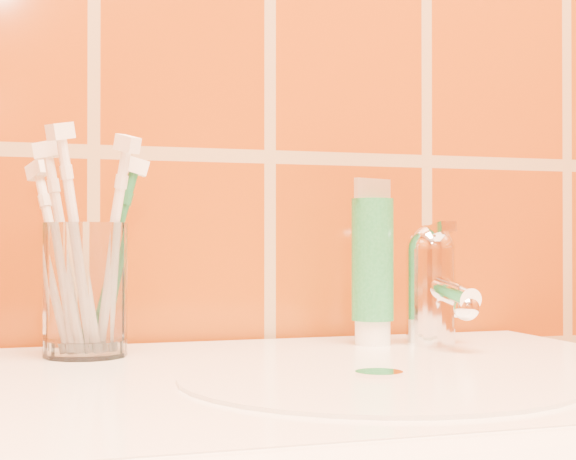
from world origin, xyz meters
name	(u,v)px	position (x,y,z in m)	size (l,w,h in m)	color
glass_tumbler	(86,290)	(-0.20, 1.10, 0.91)	(0.07, 0.07, 0.12)	white
toothpaste_tube	(373,267)	(0.08, 1.11, 0.93)	(0.05, 0.04, 0.16)	white
faucet	(433,280)	(0.14, 1.09, 0.91)	(0.05, 0.11, 0.12)	white
toothbrush_0	(110,256)	(-0.18, 1.11, 0.94)	(0.07, 0.02, 0.19)	#1C6A3D
toothbrush_1	(77,243)	(-0.21, 1.09, 0.95)	(0.05, 0.05, 0.21)	white
toothbrush_2	(111,248)	(-0.18, 1.09, 0.95)	(0.05, 0.06, 0.20)	white
toothbrush_3	(65,250)	(-0.22, 1.10, 0.94)	(0.05, 0.03, 0.20)	white
toothbrush_4	(57,258)	(-0.22, 1.12, 0.94)	(0.06, 0.07, 0.18)	white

